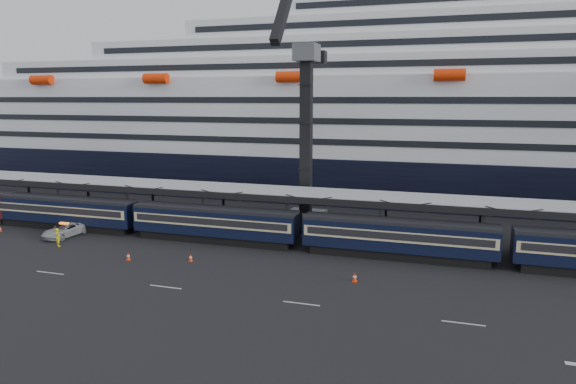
% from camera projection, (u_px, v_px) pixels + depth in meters
% --- Properties ---
extents(ground, '(260.00, 260.00, 0.00)m').
position_uv_depth(ground, '(489.00, 305.00, 39.69)').
color(ground, black).
rests_on(ground, ground).
extents(train, '(133.05, 3.00, 4.05)m').
position_uv_depth(train, '(433.00, 240.00, 50.04)').
color(train, black).
rests_on(train, ground).
extents(canopy, '(130.00, 6.25, 5.53)m').
position_uv_depth(canopy, '(483.00, 204.00, 51.88)').
color(canopy, '#A0A3A8').
rests_on(canopy, ground).
extents(cruise_ship, '(214.09, 28.84, 34.00)m').
position_uv_depth(cruise_ship, '(467.00, 120.00, 80.95)').
color(cruise_ship, black).
rests_on(cruise_ship, ground).
extents(crane_dark_near, '(4.50, 17.75, 35.08)m').
position_uv_depth(crane_dark_near, '(305.00, 131.00, 60.83)').
color(crane_dark_near, '#47494E').
rests_on(crane_dark_near, ground).
extents(pickup_truck, '(2.83, 5.57, 1.51)m').
position_uv_depth(pickup_truck, '(64.00, 230.00, 59.25)').
color(pickup_truck, '#A6A9AD').
rests_on(pickup_truck, ground).
extents(worker, '(0.88, 0.80, 2.01)m').
position_uv_depth(worker, '(58.00, 237.00, 55.29)').
color(worker, yellow).
rests_on(worker, ground).
extents(traffic_cone_a, '(0.34, 0.34, 0.68)m').
position_uv_depth(traffic_cone_a, '(0.00, 229.00, 61.64)').
color(traffic_cone_a, '#FF3308').
rests_on(traffic_cone_a, ground).
extents(traffic_cone_b, '(0.40, 0.40, 0.80)m').
position_uv_depth(traffic_cone_b, '(128.00, 256.00, 50.72)').
color(traffic_cone_b, '#FF3308').
rests_on(traffic_cone_b, ground).
extents(traffic_cone_c, '(0.39, 0.39, 0.79)m').
position_uv_depth(traffic_cone_c, '(191.00, 257.00, 50.32)').
color(traffic_cone_c, '#FF3308').
rests_on(traffic_cone_c, ground).
extents(traffic_cone_d, '(0.43, 0.43, 0.86)m').
position_uv_depth(traffic_cone_d, '(355.00, 277.00, 44.73)').
color(traffic_cone_d, '#FF3308').
rests_on(traffic_cone_d, ground).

